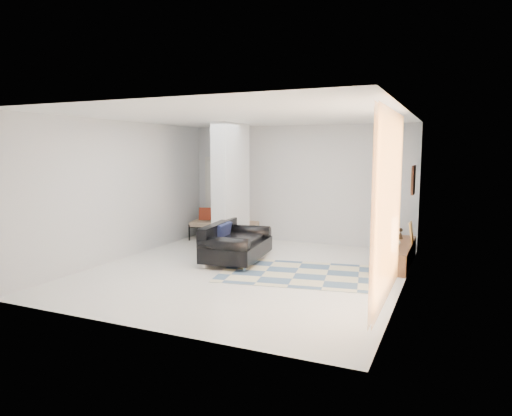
% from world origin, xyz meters
% --- Properties ---
extents(floor, '(6.00, 6.00, 0.00)m').
position_xyz_m(floor, '(0.00, 0.00, 0.00)').
color(floor, white).
rests_on(floor, ground).
extents(ceiling, '(6.00, 6.00, 0.00)m').
position_xyz_m(ceiling, '(0.00, 0.00, 2.80)').
color(ceiling, white).
rests_on(ceiling, wall_back).
extents(wall_back, '(6.00, 0.00, 6.00)m').
position_xyz_m(wall_back, '(0.00, 3.00, 1.40)').
color(wall_back, silver).
rests_on(wall_back, ground).
extents(wall_front, '(6.00, 0.00, 6.00)m').
position_xyz_m(wall_front, '(0.00, -3.00, 1.40)').
color(wall_front, silver).
rests_on(wall_front, ground).
extents(wall_left, '(0.00, 6.00, 6.00)m').
position_xyz_m(wall_left, '(-2.75, 0.00, 1.40)').
color(wall_left, silver).
rests_on(wall_left, ground).
extents(wall_right, '(0.00, 6.00, 6.00)m').
position_xyz_m(wall_right, '(2.75, 0.00, 1.40)').
color(wall_right, silver).
rests_on(wall_right, ground).
extents(partition_column, '(0.35, 1.20, 2.80)m').
position_xyz_m(partition_column, '(-1.10, 1.60, 1.40)').
color(partition_column, silver).
rests_on(partition_column, floor).
extents(hallway_door, '(0.85, 0.06, 2.04)m').
position_xyz_m(hallway_door, '(-2.10, 2.96, 1.02)').
color(hallway_door, beige).
rests_on(hallway_door, floor).
extents(curtain, '(0.00, 2.55, 2.55)m').
position_xyz_m(curtain, '(2.67, -1.15, 1.45)').
color(curtain, '#FFA543').
rests_on(curtain, wall_right).
extents(wall_art, '(0.04, 0.45, 0.55)m').
position_xyz_m(wall_art, '(2.72, 1.70, 1.65)').
color(wall_art, '#33180D').
rests_on(wall_art, wall_right).
extents(media_console, '(0.45, 2.03, 0.80)m').
position_xyz_m(media_console, '(2.52, 1.70, 0.20)').
color(media_console, brown).
rests_on(media_console, floor).
extents(loveseat, '(1.17, 1.79, 0.76)m').
position_xyz_m(loveseat, '(-0.54, 0.61, 0.35)').
color(loveseat, silver).
rests_on(loveseat, floor).
extents(daybed, '(1.80, 1.10, 0.77)m').
position_xyz_m(daybed, '(-1.82, 2.62, 0.42)').
color(daybed, black).
rests_on(daybed, floor).
extents(area_rug, '(2.94, 2.21, 0.01)m').
position_xyz_m(area_rug, '(0.90, 0.20, 0.01)').
color(area_rug, beige).
rests_on(area_rug, floor).
extents(cylinder_lamp, '(0.11, 0.11, 0.62)m').
position_xyz_m(cylinder_lamp, '(2.50, 0.95, 0.71)').
color(cylinder_lamp, white).
rests_on(cylinder_lamp, media_console).
extents(bronze_figurine, '(0.13, 0.13, 0.22)m').
position_xyz_m(bronze_figurine, '(2.47, 2.24, 0.51)').
color(bronze_figurine, black).
rests_on(bronze_figurine, media_console).
extents(vase, '(0.18, 0.18, 0.18)m').
position_xyz_m(vase, '(2.47, 1.49, 0.49)').
color(vase, silver).
rests_on(vase, media_console).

